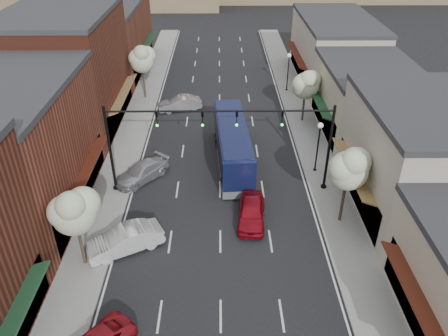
{
  "coord_description": "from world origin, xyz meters",
  "views": [
    {
      "loc": [
        0.01,
        -19.76,
        19.23
      ],
      "look_at": [
        0.3,
        7.59,
        2.2
      ],
      "focal_mm": 35.0,
      "sensor_mm": 36.0,
      "label": 1
    }
  ],
  "objects_px": {
    "coach_bus": "(232,144)",
    "parked_car_e": "(180,103)",
    "signal_mast_right": "(298,136)",
    "tree_left_far": "(142,58)",
    "tree_right_near": "(350,168)",
    "lamp_post_far": "(288,66)",
    "red_hatchback": "(251,212)",
    "tree_left_near": "(74,210)",
    "parked_car_b": "(125,240)",
    "signal_mast_left": "(141,137)",
    "tree_right_far": "(306,84)",
    "lamp_post_near": "(319,139)",
    "parked_car_c": "(142,172)"
  },
  "relations": [
    {
      "from": "coach_bus",
      "to": "parked_car_e",
      "type": "relative_size",
      "value": 2.51
    },
    {
      "from": "signal_mast_right",
      "to": "tree_left_far",
      "type": "height_order",
      "value": "signal_mast_right"
    },
    {
      "from": "tree_right_near",
      "to": "coach_bus",
      "type": "height_order",
      "value": "tree_right_near"
    },
    {
      "from": "parked_car_e",
      "to": "lamp_post_far",
      "type": "bearing_deg",
      "value": 99.05
    },
    {
      "from": "lamp_post_far",
      "to": "parked_car_e",
      "type": "bearing_deg",
      "value": -156.68
    },
    {
      "from": "parked_car_e",
      "to": "tree_right_near",
      "type": "bearing_deg",
      "value": 19.32
    },
    {
      "from": "red_hatchback",
      "to": "tree_left_near",
      "type": "bearing_deg",
      "value": -152.68
    },
    {
      "from": "red_hatchback",
      "to": "parked_car_b",
      "type": "bearing_deg",
      "value": -155.52
    },
    {
      "from": "signal_mast_left",
      "to": "coach_bus",
      "type": "xyz_separation_m",
      "value": [
        6.67,
        4.07,
        -2.82
      ]
    },
    {
      "from": "coach_bus",
      "to": "parked_car_b",
      "type": "bearing_deg",
      "value": -127.06
    },
    {
      "from": "tree_right_far",
      "to": "lamp_post_far",
      "type": "height_order",
      "value": "tree_right_far"
    },
    {
      "from": "coach_bus",
      "to": "parked_car_e",
      "type": "bearing_deg",
      "value": 112.33
    },
    {
      "from": "signal_mast_right",
      "to": "tree_right_far",
      "type": "distance_m",
      "value": 12.27
    },
    {
      "from": "tree_left_near",
      "to": "parked_car_b",
      "type": "xyz_separation_m",
      "value": [
        2.21,
        1.35,
        -3.42
      ]
    },
    {
      "from": "lamp_post_near",
      "to": "parked_car_e",
      "type": "relative_size",
      "value": 0.98
    },
    {
      "from": "tree_left_near",
      "to": "lamp_post_far",
      "type": "height_order",
      "value": "tree_left_near"
    },
    {
      "from": "tree_left_near",
      "to": "red_hatchback",
      "type": "height_order",
      "value": "tree_left_near"
    },
    {
      "from": "coach_bus",
      "to": "signal_mast_left",
      "type": "bearing_deg",
      "value": -152.34
    },
    {
      "from": "signal_mast_left",
      "to": "parked_car_b",
      "type": "bearing_deg",
      "value": -93.57
    },
    {
      "from": "signal_mast_right",
      "to": "lamp_post_far",
      "type": "distance_m",
      "value": 20.19
    },
    {
      "from": "parked_car_b",
      "to": "parked_car_e",
      "type": "height_order",
      "value": "parked_car_b"
    },
    {
      "from": "signal_mast_left",
      "to": "tree_right_far",
      "type": "xyz_separation_m",
      "value": [
        13.97,
        11.95,
        -0.63
      ]
    },
    {
      "from": "parked_car_b",
      "to": "parked_car_c",
      "type": "xyz_separation_m",
      "value": [
        -0.16,
        8.17,
        -0.1
      ]
    },
    {
      "from": "tree_right_far",
      "to": "lamp_post_far",
      "type": "xyz_separation_m",
      "value": [
        -0.55,
        8.06,
        -0.99
      ]
    },
    {
      "from": "tree_left_near",
      "to": "parked_car_e",
      "type": "distance_m",
      "value": 23.5
    },
    {
      "from": "tree_right_far",
      "to": "red_hatchback",
      "type": "xyz_separation_m",
      "value": [
        -6.18,
        -15.82,
        -3.22
      ]
    },
    {
      "from": "signal_mast_left",
      "to": "parked_car_c",
      "type": "height_order",
      "value": "signal_mast_left"
    },
    {
      "from": "tree_left_near",
      "to": "tree_left_far",
      "type": "height_order",
      "value": "tree_left_far"
    },
    {
      "from": "signal_mast_right",
      "to": "tree_right_far",
      "type": "bearing_deg",
      "value": 77.15
    },
    {
      "from": "parked_car_c",
      "to": "tree_right_far",
      "type": "bearing_deg",
      "value": 75.7
    },
    {
      "from": "signal_mast_right",
      "to": "red_hatchback",
      "type": "bearing_deg",
      "value": -131.76
    },
    {
      "from": "red_hatchback",
      "to": "tree_right_near",
      "type": "bearing_deg",
      "value": 3.78
    },
    {
      "from": "signal_mast_left",
      "to": "parked_car_e",
      "type": "height_order",
      "value": "signal_mast_left"
    },
    {
      "from": "signal_mast_right",
      "to": "parked_car_e",
      "type": "xyz_separation_m",
      "value": [
        -9.82,
        14.83,
        -3.88
      ]
    },
    {
      "from": "signal_mast_left",
      "to": "coach_bus",
      "type": "distance_m",
      "value": 8.31
    },
    {
      "from": "tree_left_far",
      "to": "parked_car_c",
      "type": "bearing_deg",
      "value": -82.9
    },
    {
      "from": "tree_right_near",
      "to": "parked_car_c",
      "type": "bearing_deg",
      "value": 159.21
    },
    {
      "from": "parked_car_e",
      "to": "tree_left_far",
      "type": "bearing_deg",
      "value": -141.84
    },
    {
      "from": "lamp_post_far",
      "to": "tree_right_near",
      "type": "bearing_deg",
      "value": -88.7
    },
    {
      "from": "tree_right_far",
      "to": "parked_car_e",
      "type": "xyz_separation_m",
      "value": [
        -12.55,
        2.88,
        -3.25
      ]
    },
    {
      "from": "signal_mast_right",
      "to": "parked_car_c",
      "type": "distance_m",
      "value": 12.54
    },
    {
      "from": "coach_bus",
      "to": "parked_car_e",
      "type": "distance_m",
      "value": 12.02
    },
    {
      "from": "tree_right_far",
      "to": "tree_left_near",
      "type": "distance_m",
      "value": 25.99
    },
    {
      "from": "tree_right_near",
      "to": "tree_right_far",
      "type": "bearing_deg",
      "value": 90.0
    },
    {
      "from": "tree_right_far",
      "to": "lamp_post_far",
      "type": "relative_size",
      "value": 1.22
    },
    {
      "from": "tree_right_near",
      "to": "coach_bus",
      "type": "distance_m",
      "value": 11.23
    },
    {
      "from": "tree_left_near",
      "to": "tree_right_far",
      "type": "bearing_deg",
      "value": 50.31
    },
    {
      "from": "tree_left_far",
      "to": "parked_car_e",
      "type": "relative_size",
      "value": 1.35
    },
    {
      "from": "lamp_post_near",
      "to": "coach_bus",
      "type": "height_order",
      "value": "lamp_post_near"
    },
    {
      "from": "lamp_post_near",
      "to": "parked_car_e",
      "type": "xyz_separation_m",
      "value": [
        -12.0,
        12.33,
        -2.26
      ]
    }
  ]
}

